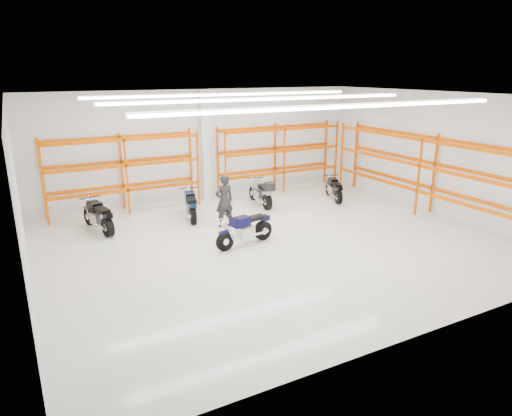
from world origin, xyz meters
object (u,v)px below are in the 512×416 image
motorcycle_back_c (262,193)px  motorcycle_back_d (334,189)px  motorcycle_back_a (99,217)px  motorcycle_back_b (191,206)px  standing_man (224,201)px  motorcycle_main (247,230)px  structural_column (205,146)px

motorcycle_back_c → motorcycle_back_d: size_ratio=1.16×
motorcycle_back_a → motorcycle_back_b: 3.21m
motorcycle_back_a → motorcycle_back_d: bearing=-3.1°
motorcycle_back_c → standing_man: bearing=-145.6°
motorcycle_back_a → motorcycle_back_c: 6.28m
motorcycle_back_d → standing_man: bearing=-169.9°
motorcycle_back_c → motorcycle_back_d: (3.11, -0.63, -0.09)m
motorcycle_main → motorcycle_back_a: size_ratio=0.96×
motorcycle_back_d → structural_column: size_ratio=0.42×
motorcycle_back_d → structural_column: bearing=149.7°
motorcycle_back_d → standing_man: size_ratio=1.02×
motorcycle_main → standing_man: (0.09, 1.90, 0.43)m
motorcycle_back_b → structural_column: bearing=56.6°
motorcycle_main → motorcycle_back_d: size_ratio=1.12×
motorcycle_back_a → motorcycle_back_c: bearing=1.1°
motorcycle_back_b → motorcycle_back_c: (3.07, 0.23, 0.05)m
motorcycle_back_a → structural_column: bearing=24.9°
motorcycle_back_a → standing_man: size_ratio=1.18×
motorcycle_back_a → standing_man: (3.94, -1.49, 0.41)m
motorcycle_back_a → motorcycle_back_b: bearing=-2.0°
standing_man → motorcycle_back_b: bearing=-63.9°
motorcycle_back_c → standing_man: 2.87m
motorcycle_back_a → motorcycle_back_c: size_ratio=1.00×
motorcycle_back_b → motorcycle_back_c: motorcycle_back_c is taller
structural_column → standing_man: bearing=-102.2°
motorcycle_main → motorcycle_back_b: size_ratio=1.00×
motorcycle_main → structural_column: 5.93m
motorcycle_back_d → standing_man: standing_man is taller
motorcycle_back_b → motorcycle_back_a: bearing=178.0°
motorcycle_main → motorcycle_back_d: bearing=27.4°
motorcycle_back_d → structural_column: structural_column is taller
motorcycle_back_a → motorcycle_back_c: motorcycle_back_c is taller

